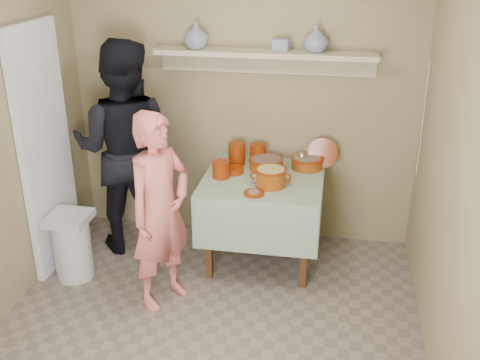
% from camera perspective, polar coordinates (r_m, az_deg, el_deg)
% --- Properties ---
extents(ground, '(3.50, 3.50, 0.00)m').
position_cam_1_polar(ground, '(3.95, -4.24, -16.99)').
color(ground, '#75685C').
rests_on(ground, ground).
extents(tile_panel, '(0.06, 0.70, 2.00)m').
position_cam_1_polar(tile_panel, '(4.73, -19.14, 2.85)').
color(tile_panel, silver).
rests_on(tile_panel, ground).
extents(plate_stack_a, '(0.14, 0.14, 0.19)m').
position_cam_1_polar(plate_stack_a, '(4.82, -0.34, 2.71)').
color(plate_stack_a, '#6F1E04').
rests_on(plate_stack_a, serving_table).
extents(plate_stack_b, '(0.14, 0.14, 0.17)m').
position_cam_1_polar(plate_stack_b, '(4.86, 1.82, 2.74)').
color(plate_stack_b, '#6F1E04').
rests_on(plate_stack_b, serving_table).
extents(bowl_stack, '(0.14, 0.14, 0.14)m').
position_cam_1_polar(bowl_stack, '(4.55, -1.95, 1.10)').
color(bowl_stack, '#6F1E04').
rests_on(bowl_stack, serving_table).
extents(empty_bowl, '(0.16, 0.16, 0.05)m').
position_cam_1_polar(empty_bowl, '(4.65, -0.62, 1.01)').
color(empty_bowl, '#6F1E04').
rests_on(empty_bowl, serving_table).
extents(propped_lid, '(0.26, 0.08, 0.25)m').
position_cam_1_polar(propped_lid, '(4.81, 8.37, 2.74)').
color(propped_lid, '#6F1E04').
rests_on(propped_lid, serving_table).
extents(vase_right, '(0.23, 0.23, 0.21)m').
position_cam_1_polar(vase_right, '(4.60, 7.72, 14.02)').
color(vase_right, navy).
rests_on(vase_right, wall_shelf).
extents(vase_left, '(0.29, 0.29, 0.21)m').
position_cam_1_polar(vase_left, '(4.72, -4.49, 14.41)').
color(vase_left, navy).
rests_on(vase_left, wall_shelf).
extents(ceramic_box, '(0.15, 0.12, 0.09)m').
position_cam_1_polar(ceramic_box, '(4.63, 4.22, 13.51)').
color(ceramic_box, navy).
rests_on(ceramic_box, wall_shelf).
extents(person_cook, '(0.58, 0.65, 1.49)m').
position_cam_1_polar(person_cook, '(4.08, -8.10, -3.19)').
color(person_cook, '#D2605B').
rests_on(person_cook, ground).
extents(person_helper, '(0.95, 0.78, 1.84)m').
position_cam_1_polar(person_helper, '(4.85, -11.63, 3.16)').
color(person_helper, black).
rests_on(person_helper, ground).
extents(room_shell, '(3.04, 3.54, 2.62)m').
position_cam_1_polar(room_shell, '(3.16, -5.10, 5.91)').
color(room_shell, '#908158').
rests_on(room_shell, ground).
extents(serving_table, '(0.97, 0.97, 0.76)m').
position_cam_1_polar(serving_table, '(4.63, 2.37, -1.03)').
color(serving_table, '#4C2D16').
rests_on(serving_table, ground).
extents(cazuela_meat_a, '(0.30, 0.30, 0.10)m').
position_cam_1_polar(cazuela_meat_a, '(4.71, 2.66, 1.73)').
color(cazuela_meat_a, '#702C09').
rests_on(cazuela_meat_a, serving_table).
extents(cazuela_meat_b, '(0.28, 0.28, 0.10)m').
position_cam_1_polar(cazuela_meat_b, '(4.77, 6.82, 1.86)').
color(cazuela_meat_b, '#702C09').
rests_on(cazuela_meat_b, serving_table).
extents(ladle, '(0.08, 0.26, 0.19)m').
position_cam_1_polar(ladle, '(4.75, 6.34, 2.46)').
color(ladle, silver).
rests_on(ladle, cazuela_meat_b).
extents(cazuela_rice, '(0.33, 0.25, 0.14)m').
position_cam_1_polar(cazuela_rice, '(4.39, 3.13, 0.43)').
color(cazuela_rice, '#702C09').
rests_on(cazuela_rice, serving_table).
extents(front_plate, '(0.16, 0.16, 0.03)m').
position_cam_1_polar(front_plate, '(4.26, 1.41, -1.34)').
color(front_plate, '#6F1E04').
rests_on(front_plate, serving_table).
extents(wall_shelf, '(1.80, 0.25, 0.21)m').
position_cam_1_polar(wall_shelf, '(4.68, 2.60, 12.49)').
color(wall_shelf, '#B8B089').
rests_on(wall_shelf, room_shell).
extents(trash_bin, '(0.32, 0.32, 0.56)m').
position_cam_1_polar(trash_bin, '(4.73, -16.66, -6.39)').
color(trash_bin, silver).
rests_on(trash_bin, ground).
extents(electrical_cord, '(0.01, 0.05, 0.90)m').
position_cam_1_polar(electrical_cord, '(4.62, 18.08, 5.81)').
color(electrical_cord, silver).
rests_on(electrical_cord, wall_shelf).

